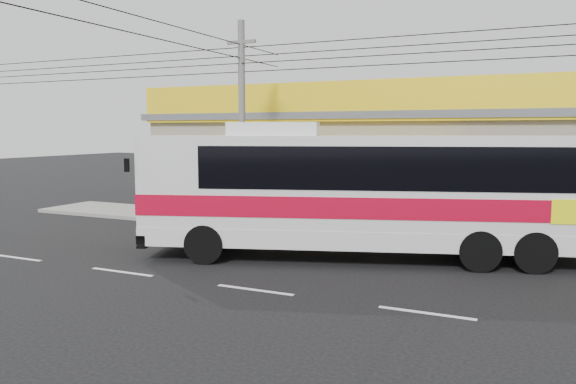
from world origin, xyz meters
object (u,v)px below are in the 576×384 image
coach_bus (373,186)px  motorbike_dark (160,205)px  utility_pole (241,58)px  motorbike_red (235,211)px

coach_bus → motorbike_dark: coach_bus is taller
utility_pole → motorbike_dark: bearing=173.2°
utility_pole → motorbike_red: bearing=141.6°
coach_bus → motorbike_dark: (-9.86, 2.85, -1.45)m
motorbike_red → motorbike_dark: 3.56m
coach_bus → utility_pole: utility_pole is taller
motorbike_dark → utility_pole: (4.19, -0.50, 5.66)m
coach_bus → motorbike_red: (-6.29, 2.85, -1.48)m
coach_bus → motorbike_dark: bearing=145.9°
coach_bus → motorbike_dark: 10.36m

